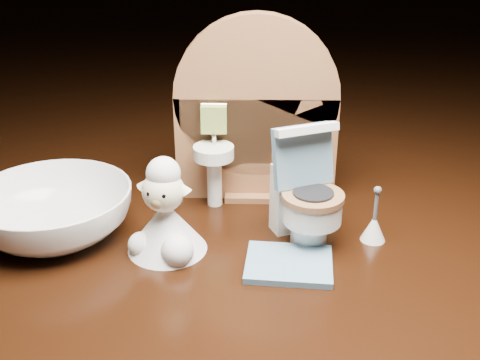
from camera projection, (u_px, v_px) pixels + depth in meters
The scene contains 6 objects.
backdrop_panel at pixel (255, 121), 0.48m from camera, with size 0.13×0.05×0.15m.
toy_toilet at pixel (305, 199), 0.43m from camera, with size 0.05×0.06×0.09m.
bath_mat at pixel (289, 264), 0.41m from camera, with size 0.06×0.05×0.00m, color slate.
toilet_brush at pixel (374, 226), 0.44m from camera, with size 0.02×0.02×0.04m.
plush_lamb at pixel (165, 219), 0.42m from camera, with size 0.06×0.06×0.07m.
ceramic_bowl at pixel (53, 213), 0.44m from camera, with size 0.12×0.12×0.04m, color white.
Camera 1 is at (-0.00, -0.39, 0.23)m, focal length 45.00 mm.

